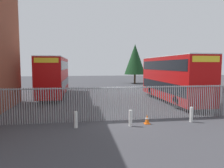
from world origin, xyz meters
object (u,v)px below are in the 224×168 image
(double_decker_bus_behind_fence_left, at_px, (54,75))
(traffic_cone_by_gate, at_px, (147,119))
(bollard_near_left, at_px, (76,120))
(bollard_near_right, at_px, (191,115))
(double_decker_bus_near_gate, at_px, (172,77))
(bollard_center_front, at_px, (130,118))

(double_decker_bus_behind_fence_left, height_order, traffic_cone_by_gate, double_decker_bus_behind_fence_left)
(bollard_near_left, height_order, bollard_near_right, same)
(double_decker_bus_near_gate, relative_size, traffic_cone_by_gate, 18.32)
(double_decker_bus_behind_fence_left, bearing_deg, bollard_center_front, -65.80)
(bollard_center_front, bearing_deg, bollard_near_left, 177.34)
(double_decker_bus_behind_fence_left, bearing_deg, traffic_cone_by_gate, -61.30)
(bollard_center_front, distance_m, traffic_cone_by_gate, 1.16)
(double_decker_bus_behind_fence_left, relative_size, traffic_cone_by_gate, 18.32)
(bollard_near_left, bearing_deg, bollard_center_front, -2.66)
(double_decker_bus_near_gate, distance_m, traffic_cone_by_gate, 8.98)
(traffic_cone_by_gate, bearing_deg, double_decker_bus_behind_fence_left, 118.70)
(bollard_near_right, bearing_deg, bollard_center_front, -175.87)
(bollard_near_left, xyz_separation_m, traffic_cone_by_gate, (4.25, 0.15, -0.19))
(double_decker_bus_behind_fence_left, distance_m, bollard_near_left, 13.28)
(double_decker_bus_near_gate, xyz_separation_m, bollard_near_left, (-9.17, -7.36, -1.95))
(double_decker_bus_near_gate, relative_size, bollard_near_right, 11.38)
(bollard_near_left, relative_size, traffic_cone_by_gate, 1.61)
(double_decker_bus_behind_fence_left, distance_m, bollard_center_front, 14.39)
(double_decker_bus_behind_fence_left, distance_m, bollard_near_right, 16.19)
(bollard_near_right, bearing_deg, double_decker_bus_near_gate, 74.24)
(double_decker_bus_near_gate, relative_size, double_decker_bus_behind_fence_left, 1.00)
(double_decker_bus_behind_fence_left, bearing_deg, bollard_near_left, -78.15)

